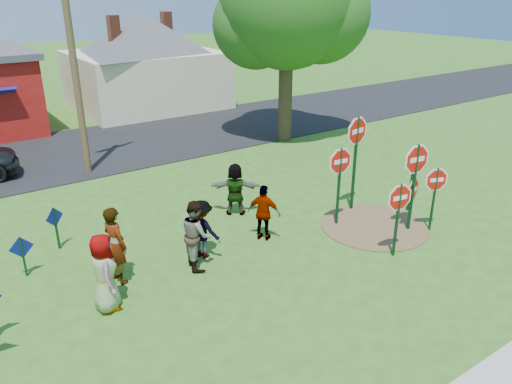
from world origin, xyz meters
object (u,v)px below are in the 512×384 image
at_px(stop_sign_d, 413,168).
at_px(person_a, 104,273).
at_px(utility_pole, 73,59).
at_px(stop_sign_c, 416,168).
at_px(person_b, 115,245).
at_px(stop_sign_a, 399,204).
at_px(leafy_tree, 290,8).
at_px(stop_sign_b, 357,140).

xyz_separation_m(stop_sign_d, person_a, (-9.75, 0.36, -0.55)).
bearing_deg(utility_pole, stop_sign_d, -52.09).
height_order(stop_sign_c, utility_pole, utility_pole).
relative_size(person_a, utility_pole, 0.22).
bearing_deg(person_b, stop_sign_c, -120.02).
xyz_separation_m(stop_sign_a, utility_pole, (-4.69, 11.12, 2.79)).
xyz_separation_m(stop_sign_a, stop_sign_c, (1.57, 0.79, 0.43)).
relative_size(stop_sign_a, person_b, 1.11).
xyz_separation_m(utility_pole, leafy_tree, (9.13, -0.83, 1.53)).
relative_size(stop_sign_d, utility_pole, 0.25).
xyz_separation_m(stop_sign_a, stop_sign_d, (2.65, 1.69, -0.04)).
xyz_separation_m(stop_sign_b, stop_sign_d, (1.43, -1.12, -0.87)).
bearing_deg(person_a, leafy_tree, -45.25).
bearing_deg(stop_sign_a, stop_sign_b, 76.65).
xyz_separation_m(person_a, person_b, (0.61, 0.95, 0.07)).
distance_m(stop_sign_d, person_b, 9.25).
xyz_separation_m(stop_sign_b, person_b, (-7.72, 0.19, -1.35)).
xyz_separation_m(stop_sign_c, stop_sign_d, (1.09, 0.90, -0.48)).
distance_m(stop_sign_d, person_a, 9.78).
distance_m(stop_sign_a, person_a, 7.41).
height_order(stop_sign_b, utility_pole, utility_pole).
distance_m(stop_sign_c, leafy_tree, 10.65).
bearing_deg(stop_sign_c, stop_sign_a, -145.63).
height_order(stop_sign_b, stop_sign_c, stop_sign_b).
bearing_deg(stop_sign_a, stop_sign_d, 42.62).
height_order(stop_sign_b, person_a, stop_sign_b).
height_order(person_b, leafy_tree, leafy_tree).
bearing_deg(stop_sign_c, stop_sign_b, 107.30).
bearing_deg(person_b, leafy_tree, -71.02).
bearing_deg(stop_sign_c, utility_pole, 128.82).
bearing_deg(leafy_tree, person_a, -144.46).
bearing_deg(person_b, utility_pole, -27.26).
relative_size(stop_sign_b, stop_sign_d, 1.56).
bearing_deg(person_a, person_b, -23.30).
bearing_deg(leafy_tree, utility_pole, 174.80).
distance_m(stop_sign_d, utility_pole, 12.28).
distance_m(stop_sign_a, utility_pole, 12.38).
height_order(stop_sign_a, person_a, stop_sign_a).
bearing_deg(stop_sign_b, utility_pole, 119.31).
relative_size(stop_sign_d, person_a, 1.13).
height_order(person_a, utility_pole, utility_pole).
distance_m(person_a, leafy_tree, 15.00).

